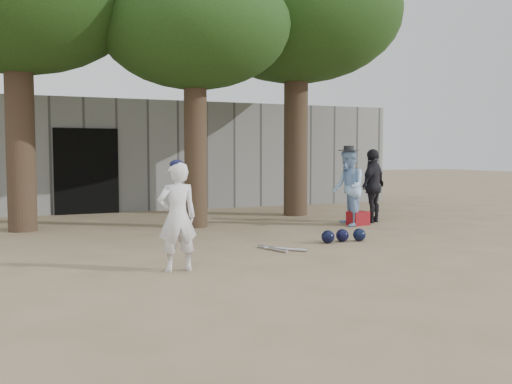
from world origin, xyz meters
name	(u,v)px	position (x,y,z in m)	size (l,w,h in m)	color
ground	(245,265)	(0.00, 0.00, 0.00)	(70.00, 70.00, 0.00)	#937C5E
boy_player	(177,217)	(-1.00, -0.05, 0.73)	(0.53, 0.35, 1.46)	white
spectator_blue	(348,188)	(3.66, 3.06, 0.83)	(0.81, 0.63, 1.66)	#9BC1F0
spectator_dark	(373,186)	(4.51, 3.36, 0.83)	(0.97, 0.40, 1.66)	black
red_bag	(358,218)	(3.93, 3.07, 0.15)	(0.42, 0.32, 0.30)	maroon
back_building	(116,155)	(0.00, 10.33, 1.50)	(16.00, 5.24, 3.00)	gray
helmet_row	(343,236)	(2.36, 1.18, 0.11)	(0.87, 0.29, 0.23)	black
bat_pile	(279,249)	(0.95, 0.87, 0.03)	(0.58, 0.75, 0.06)	silver
tree_row	(190,12)	(0.74, 5.02, 4.69)	(11.40, 5.80, 6.69)	brown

